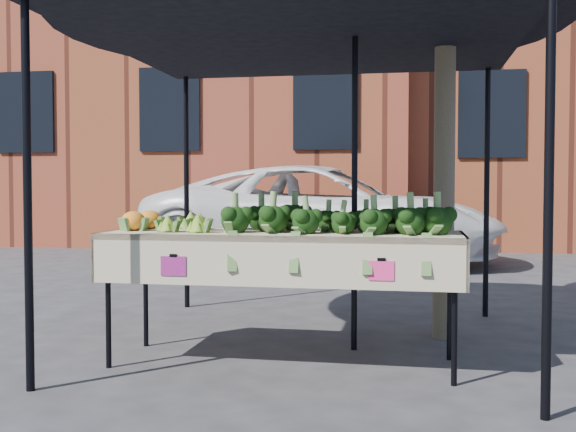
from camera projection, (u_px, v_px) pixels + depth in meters
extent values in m
plane|color=#2C2C2F|center=(257.00, 360.00, 4.80)|extent=(90.00, 90.00, 0.00)
cube|color=#C8B596|center=(283.00, 298.00, 4.67)|extent=(2.41, 0.83, 0.90)
cube|color=#F22D8C|center=(174.00, 266.00, 4.38)|extent=(0.17, 0.01, 0.12)
cube|color=#FA2F81|center=(382.00, 271.00, 4.15)|extent=(0.17, 0.01, 0.12)
ellipsoid|color=black|center=(336.00, 215.00, 4.61)|extent=(1.52, 0.55, 0.23)
ellipsoid|color=#9DBA36|center=(190.00, 218.00, 4.80)|extent=(0.41, 0.55, 0.18)
ellipsoid|color=orange|center=(142.00, 218.00, 4.90)|extent=(0.21, 0.41, 0.16)
imported|color=white|center=(324.00, 87.00, 10.87)|extent=(1.76, 2.69, 5.59)
cube|color=brown|center=(167.00, 56.00, 17.29)|extent=(12.00, 8.00, 9.00)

